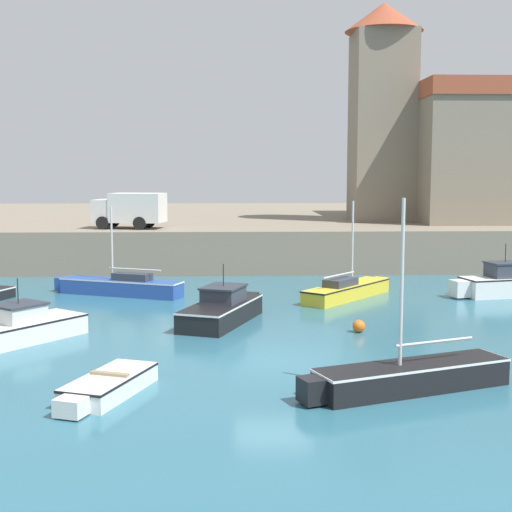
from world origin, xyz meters
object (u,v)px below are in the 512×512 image
(sailboat_black_1, at_px, (409,376))
(dinghy_white_7, at_px, (107,385))
(motorboat_white_6, at_px, (505,283))
(motorboat_white_4, at_px, (20,328))
(sailboat_blue_5, at_px, (120,286))
(mooring_buoy, at_px, (359,326))
(motorboat_black_0, at_px, (223,309))
(sailboat_yellow_2, at_px, (348,289))
(church, at_px, (446,146))
(truck_on_quay, at_px, (130,209))

(sailboat_black_1, height_order, dinghy_white_7, sailboat_black_1)
(motorboat_white_6, bearing_deg, motorboat_white_4, -157.29)
(sailboat_black_1, relative_size, sailboat_blue_5, 0.93)
(mooring_buoy, bearing_deg, motorboat_white_4, -175.17)
(motorboat_black_0, bearing_deg, sailboat_black_1, -60.85)
(sailboat_yellow_2, height_order, church, church)
(sailboat_yellow_2, distance_m, truck_on_quay, 16.31)
(motorboat_white_4, relative_size, mooring_buoy, 10.38)
(motorboat_white_6, relative_size, mooring_buoy, 11.48)
(sailboat_yellow_2, distance_m, sailboat_blue_5, 11.28)
(sailboat_yellow_2, bearing_deg, sailboat_blue_5, 173.61)
(motorboat_black_0, xyz_separation_m, church, (16.47, 24.57, 7.54))
(truck_on_quay, bearing_deg, sailboat_black_1, -66.21)
(sailboat_black_1, bearing_deg, truck_on_quay, 113.79)
(motorboat_black_0, distance_m, mooring_buoy, 5.61)
(motorboat_white_6, xyz_separation_m, mooring_buoy, (-8.71, -7.83, -0.39))
(motorboat_white_6, xyz_separation_m, truck_on_quay, (-19.86, 10.19, 3.21))
(sailboat_blue_5, relative_size, mooring_buoy, 13.95)
(motorboat_black_0, relative_size, mooring_buoy, 12.48)
(motorboat_white_6, distance_m, dinghy_white_7, 22.91)
(sailboat_black_1, xyz_separation_m, church, (11.20, 34.03, 7.66))
(motorboat_white_6, bearing_deg, motorboat_black_0, -157.51)
(motorboat_white_4, bearing_deg, motorboat_black_0, 23.11)
(motorboat_black_0, height_order, church, church)
(sailboat_black_1, height_order, truck_on_quay, sailboat_black_1)
(sailboat_black_1, bearing_deg, motorboat_white_4, 153.30)
(truck_on_quay, bearing_deg, motorboat_white_4, -94.16)
(mooring_buoy, bearing_deg, motorboat_white_6, 41.94)
(motorboat_black_0, distance_m, motorboat_white_6, 15.07)
(motorboat_white_6, bearing_deg, sailboat_black_1, -119.62)
(sailboat_black_1, relative_size, mooring_buoy, 13.04)
(mooring_buoy, bearing_deg, truck_on_quay, 121.73)
(sailboat_black_1, xyz_separation_m, sailboat_yellow_2, (0.74, 14.84, -0.01))
(church, distance_m, truck_on_quay, 24.38)
(dinghy_white_7, bearing_deg, sailboat_blue_5, 97.47)
(motorboat_white_4, height_order, church, church)
(motorboat_black_0, height_order, motorboat_white_6, motorboat_white_6)
(motorboat_white_4, xyz_separation_m, mooring_buoy, (12.53, 1.06, -0.27))
(motorboat_white_4, xyz_separation_m, dinghy_white_7, (4.25, -6.47, -0.22))
(motorboat_black_0, bearing_deg, sailboat_blue_5, 128.07)
(motorboat_white_4, distance_m, mooring_buoy, 12.58)
(sailboat_black_1, bearing_deg, mooring_buoy, 90.47)
(sailboat_blue_5, relative_size, motorboat_white_6, 1.22)
(motorboat_black_0, relative_size, sailboat_blue_5, 0.89)
(motorboat_white_4, xyz_separation_m, motorboat_white_6, (21.24, 8.89, 0.12))
(motorboat_black_0, distance_m, truck_on_quay, 17.34)
(sailboat_yellow_2, relative_size, truck_on_quay, 1.26)
(sailboat_yellow_2, relative_size, sailboat_blue_5, 0.86)
(sailboat_blue_5, bearing_deg, sailboat_yellow_2, -6.39)
(sailboat_yellow_2, height_order, mooring_buoy, sailboat_yellow_2)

